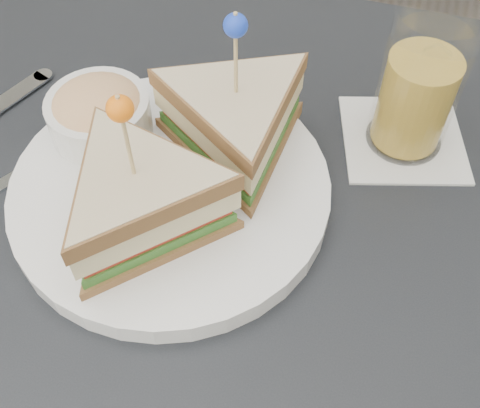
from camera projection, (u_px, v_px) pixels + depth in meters
name	position (u px, v px, depth m)	size (l,w,h in m)	color
table	(227.00, 286.00, 0.60)	(0.80, 0.80, 0.75)	black
plate_meal	(176.00, 161.00, 0.53)	(0.36, 0.36, 0.17)	white
cutlery_fork	(56.00, 153.00, 0.60)	(0.11, 0.17, 0.01)	silver
drink_set	(418.00, 89.00, 0.56)	(0.15, 0.15, 0.15)	silver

